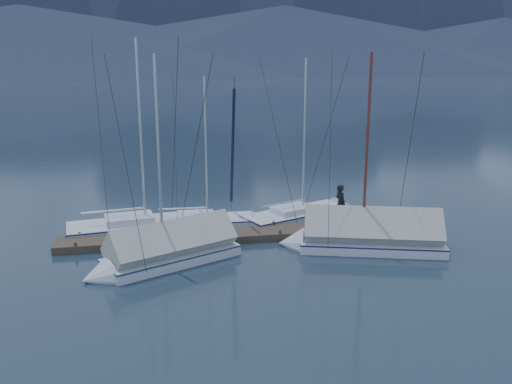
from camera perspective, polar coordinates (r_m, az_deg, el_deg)
ground at (r=23.59m, az=0.90°, el=-6.36°), size 1000.00×1000.00×0.00m
dock at (r=25.41m, az=0.00°, el=-4.58°), size 18.00×1.50×0.54m
mooring_posts at (r=25.25m, az=-1.12°, el=-4.13°), size 15.12×1.52×0.35m
sailboat_open_left at (r=27.07m, az=-10.43°, el=-3.48°), size 7.79×3.47×9.99m
sailboat_open_mid at (r=27.37m, az=-4.22°, el=-3.16°), size 6.19×2.63×8.08m
sailboat_open_right at (r=28.80m, az=5.68°, el=-2.28°), size 7.01×4.39×9.00m
sailboat_covered_near at (r=24.33m, az=10.78°, el=-4.81°), size 7.51×4.12×9.34m
sailboat_covered_far at (r=22.41m, az=-10.05°, el=-6.49°), size 6.74×4.61×9.19m
person at (r=26.50m, az=8.88°, el=-1.25°), size 0.62×0.79×1.93m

